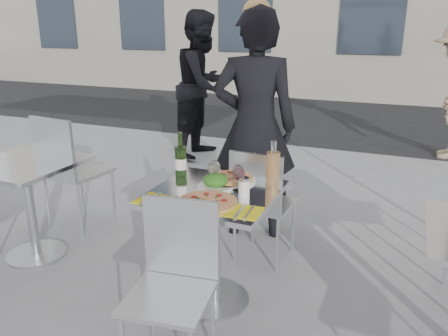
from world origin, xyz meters
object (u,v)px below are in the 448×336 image
at_px(salad_plate, 216,181).
at_px(napkin_right, 244,212).
at_px(carafe, 273,169).
at_px(pizza_far, 231,179).
at_px(woman_diner, 255,127).
at_px(pizza_near, 208,202).
at_px(wineglass_white_b, 215,168).
at_px(sugar_shaker, 244,187).
at_px(main_table, 214,224).
at_px(wineglass_white_a, 213,169).
at_px(chair_far, 261,198).
at_px(wine_bottle, 181,160).
at_px(side_table_left, 28,190).
at_px(wineglass_red_b, 239,174).
at_px(wineglass_red_a, 238,173).
at_px(side_chair_lfar, 67,164).
at_px(chair_near, 175,273).
at_px(napkin_left, 154,200).
at_px(pedestrian_a, 203,85).

distance_m(salad_plate, napkin_right, 0.41).
bearing_deg(carafe, pizza_far, 177.85).
height_order(woman_diner, napkin_right, woman_diner).
distance_m(pizza_near, wineglass_white_b, 0.32).
height_order(sugar_shaker, napkin_right, sugar_shaker).
bearing_deg(salad_plate, woman_diner, 95.70).
height_order(main_table, carafe, carafe).
relative_size(woman_diner, wineglass_white_b, 11.62).
bearing_deg(wineglass_white_b, carafe, 14.79).
height_order(wineglass_white_a, napkin_right, wineglass_white_a).
height_order(chair_far, wine_bottle, wine_bottle).
height_order(main_table, side_table_left, same).
xyz_separation_m(wine_bottle, wineglass_red_b, (0.44, -0.11, -0.00)).
relative_size(salad_plate, wineglass_red_a, 1.40).
xyz_separation_m(side_chair_lfar, woman_diner, (1.43, 0.57, 0.32)).
bearing_deg(side_table_left, wine_bottle, 7.43).
relative_size(sugar_shaker, wineglass_white_b, 0.68).
height_order(salad_plate, wineglass_red_a, wineglass_red_a).
xyz_separation_m(side_table_left, carafe, (1.80, 0.20, 0.33)).
relative_size(side_table_left, napkin_right, 3.74).
bearing_deg(woman_diner, salad_plate, 79.40).
xyz_separation_m(chair_near, side_chair_lfar, (-1.58, 1.01, 0.08)).
height_order(chair_far, carafe, carafe).
distance_m(chair_far, salad_plate, 0.60).
distance_m(main_table, wineglass_white_a, 0.33).
xyz_separation_m(pizza_near, wineglass_red_a, (0.07, 0.26, 0.10)).
xyz_separation_m(woman_diner, wine_bottle, (-0.19, -0.89, -0.05)).
height_order(main_table, napkin_left, napkin_left).
xyz_separation_m(pizza_near, sugar_shaker, (0.14, 0.19, 0.04)).
relative_size(woman_diner, sugar_shaker, 17.11).
relative_size(carafe, wineglass_red_a, 1.84).
bearing_deg(side_chair_lfar, chair_far, -170.00).
distance_m(main_table, napkin_left, 0.42).
distance_m(chair_far, wineglass_white_a, 0.63).
bearing_deg(salad_plate, side_chair_lfar, 165.32).
xyz_separation_m(salad_plate, wineglass_red_b, (0.16, -0.02, 0.07)).
relative_size(pizza_near, salad_plate, 1.47).
height_order(salad_plate, wineglass_white_a, wineglass_white_a).
bearing_deg(pizza_far, pedestrian_a, 118.87).
distance_m(pedestrian_a, wineglass_red_b, 3.45).
height_order(pedestrian_a, wineglass_red_a, pedestrian_a).
relative_size(pizza_near, sugar_shaker, 3.03).
bearing_deg(wineglass_red_b, wineglass_red_a, 123.36).
bearing_deg(pizza_near, chair_near, -92.41).
bearing_deg(wineglass_red_b, side_chair_lfar, 165.93).
height_order(chair_far, napkin_left, chair_far).
height_order(pizza_near, carafe, carafe).
bearing_deg(chair_far, chair_near, 91.28).
relative_size(side_table_left, pizza_far, 2.44).
xyz_separation_m(napkin_left, napkin_right, (0.52, 0.04, 0.00)).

